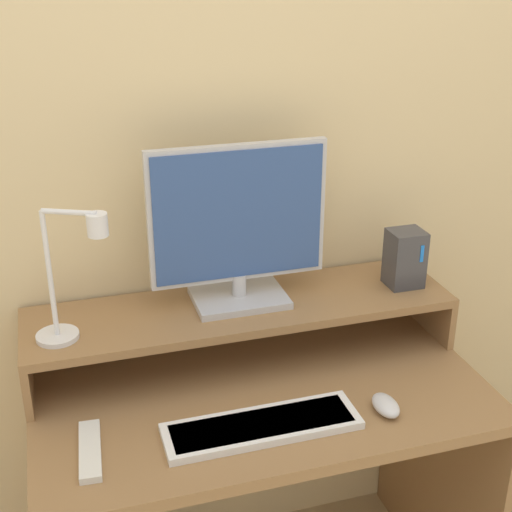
% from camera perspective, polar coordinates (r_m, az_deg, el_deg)
% --- Properties ---
extents(wall_back, '(6.00, 0.05, 2.50)m').
position_cam_1_polar(wall_back, '(1.82, -2.81, 9.18)').
color(wall_back, beige).
rests_on(wall_back, ground_plane).
extents(desk, '(1.08, 0.61, 0.73)m').
position_cam_1_polar(desk, '(1.87, 0.33, -16.10)').
color(desk, olive).
rests_on(desk, ground_plane).
extents(monitor_shelf, '(1.08, 0.28, 0.15)m').
position_cam_1_polar(monitor_shelf, '(1.81, -1.18, -4.50)').
color(monitor_shelf, olive).
rests_on(monitor_shelf, desk).
extents(monitor, '(0.44, 0.17, 0.41)m').
position_cam_1_polar(monitor, '(1.73, -1.54, 2.34)').
color(monitor, '#BCBCC1').
rests_on(monitor, monitor_shelf).
extents(desk_lamp, '(0.18, 0.12, 0.32)m').
position_cam_1_polar(desk_lamp, '(1.62, -14.56, -1.82)').
color(desk_lamp, silver).
rests_on(desk_lamp, monitor_shelf).
extents(router_dock, '(0.09, 0.08, 0.15)m').
position_cam_1_polar(router_dock, '(1.91, 11.82, -0.18)').
color(router_dock, '#3D3D42').
rests_on(router_dock, monitor_shelf).
extents(keyboard, '(0.44, 0.13, 0.02)m').
position_cam_1_polar(keyboard, '(1.61, 0.48, -13.43)').
color(keyboard, white).
rests_on(keyboard, desk).
extents(mouse, '(0.05, 0.09, 0.03)m').
position_cam_1_polar(mouse, '(1.68, 10.34, -11.67)').
color(mouse, silver).
rests_on(mouse, desk).
extents(remote_control, '(0.06, 0.19, 0.02)m').
position_cam_1_polar(remote_control, '(1.58, -13.14, -14.92)').
color(remote_control, white).
rests_on(remote_control, desk).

